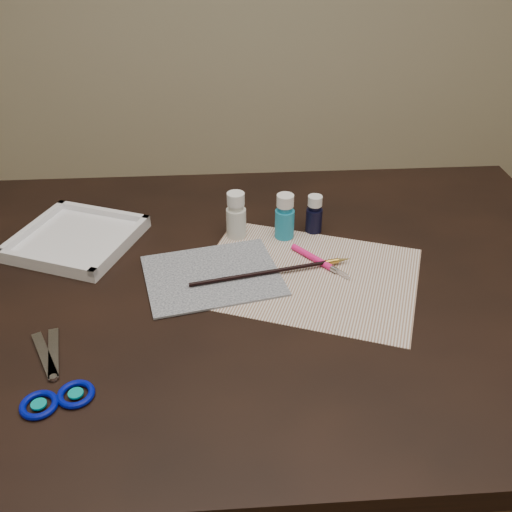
{
  "coord_description": "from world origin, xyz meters",
  "views": [
    {
      "loc": [
        -0.06,
        -0.84,
        1.35
      ],
      "look_at": [
        0.0,
        0.0,
        0.8
      ],
      "focal_mm": 40.0,
      "sensor_mm": 36.0,
      "label": 1
    }
  ],
  "objects": [
    {
      "name": "palette_tray",
      "position": [
        -0.35,
        0.15,
        0.76
      ],
      "size": [
        0.28,
        0.28,
        0.03
      ],
      "primitive_type": "cube",
      "rotation": [
        0.0,
        0.0,
        -0.39
      ],
      "color": "white",
      "rests_on": "table"
    },
    {
      "name": "paint_bottle_cyan",
      "position": [
        0.07,
        0.14,
        0.8
      ],
      "size": [
        0.05,
        0.05,
        0.09
      ],
      "primitive_type": "cylinder",
      "rotation": [
        0.0,
        0.0,
        0.34
      ],
      "color": "teal",
      "rests_on": "table"
    },
    {
      "name": "paint_bottle_navy",
      "position": [
        0.13,
        0.16,
        0.79
      ],
      "size": [
        0.04,
        0.04,
        0.08
      ],
      "primitive_type": "cylinder",
      "rotation": [
        0.0,
        0.0,
        -0.23
      ],
      "color": "black",
      "rests_on": "table"
    },
    {
      "name": "scissors",
      "position": [
        -0.32,
        -0.22,
        0.76
      ],
      "size": [
        0.18,
        0.23,
        0.01
      ],
      "primitive_type": null,
      "rotation": [
        0.0,
        0.0,
        2.03
      ],
      "color": "silver",
      "rests_on": "table"
    },
    {
      "name": "paint_bottle_white",
      "position": [
        -0.03,
        0.15,
        0.8
      ],
      "size": [
        0.05,
        0.05,
        0.1
      ],
      "primitive_type": "cylinder",
      "rotation": [
        0.0,
        0.0,
        0.26
      ],
      "color": "silver",
      "rests_on": "table"
    },
    {
      "name": "craft_knife",
      "position": [
        0.12,
        0.04,
        0.76
      ],
      "size": [
        0.1,
        0.12,
        0.01
      ],
      "primitive_type": null,
      "rotation": [
        0.0,
        0.0,
        -0.91
      ],
      "color": "#FF1D7E",
      "rests_on": "paper"
    },
    {
      "name": "table",
      "position": [
        0.0,
        0.0,
        0.38
      ],
      "size": [
        1.3,
        0.9,
        0.75
      ],
      "primitive_type": "cube",
      "color": "black",
      "rests_on": "ground"
    },
    {
      "name": "canvas",
      "position": [
        -0.08,
        0.01,
        0.75
      ],
      "size": [
        0.27,
        0.24,
        0.0
      ],
      "primitive_type": "cube",
      "rotation": [
        0.0,
        0.0,
        0.21
      ],
      "color": "black",
      "rests_on": "paper"
    },
    {
      "name": "paintbrush",
      "position": [
        0.03,
        0.01,
        0.76
      ],
      "size": [
        0.3,
        0.07,
        0.01
      ],
      "primitive_type": null,
      "rotation": [
        0.0,
        0.0,
        0.21
      ],
      "color": "black",
      "rests_on": "canvas"
    },
    {
      "name": "paper",
      "position": [
        0.1,
        0.0,
        0.75
      ],
      "size": [
        0.47,
        0.41,
        0.0
      ],
      "primitive_type": "cube",
      "rotation": [
        0.0,
        0.0,
        -0.36
      ],
      "color": "silver",
      "rests_on": "table"
    }
  ]
}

